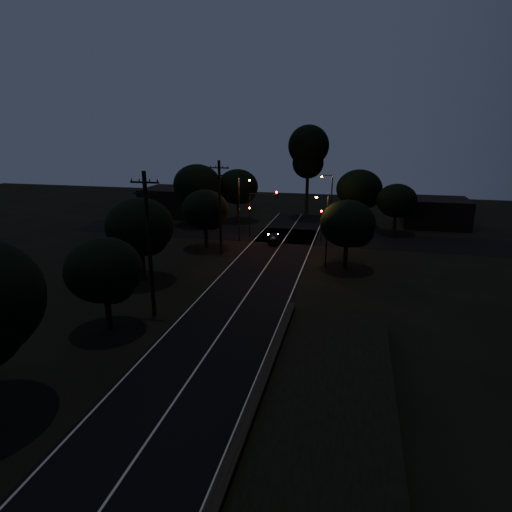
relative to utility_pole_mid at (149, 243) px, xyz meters
The scene contains 23 objects.
ground 17.14m from the utility_pole_mid, 68.20° to the right, with size 160.00×160.00×0.00m, color black.
road_surface 18.13m from the utility_pole_mid, 69.58° to the left, with size 60.00×70.00×0.03m.
retaining_wall 18.95m from the utility_pole_mid, 41.14° to the right, with size 6.93×26.00×1.60m.
utility_pole_mid is the anchor object (origin of this frame).
utility_pole_far 17.00m from the utility_pole_mid, 90.00° to the left, with size 2.20×0.30×10.50m.
tree_left_b 3.85m from the utility_pole_mid, 120.25° to the right, with size 5.31×5.31×6.75m.
tree_left_c 8.13m from the utility_pole_mid, 121.91° to the left, with size 6.20×6.20×7.83m.
tree_left_d 19.07m from the utility_pole_mid, 96.96° to the left, with size 5.50×5.50×6.97m.
tree_far_nw 34.99m from the utility_pole_mid, 94.56° to the left, with size 6.19×6.19×7.84m.
tree_far_w 31.82m from the utility_pole_mid, 104.11° to the left, with size 6.91×6.91×8.81m.
tree_far_ne 38.05m from the utility_pole_mid, 66.41° to the left, with size 6.48×6.48×8.20m.
tree_far_e 37.77m from the utility_pole_mid, 57.67° to the left, with size 5.28×5.28×6.70m.
tree_right_a 20.60m from the utility_pole_mid, 46.36° to the left, with size 5.54×5.54×7.04m.
tall_pine 40.86m from the utility_pole_mid, 80.07° to the left, with size 6.29×6.29×14.30m.
building_left 39.72m from the utility_pole_mid, 110.73° to the left, with size 10.00×8.00×4.40m, color black.
building_right 46.19m from the utility_pole_mid, 55.62° to the left, with size 9.00×7.00×4.00m, color black.
signal_left 25.19m from the utility_pole_mid, 86.79° to the left, with size 0.28×0.35×4.10m.
signal_right 27.30m from the utility_pole_mid, 67.01° to the left, with size 0.28×0.35×4.10m.
signal_mast 25.22m from the utility_pole_mid, 82.96° to the left, with size 3.70×0.35×6.25m.
streetlight_a 23.04m from the utility_pole_mid, 88.27° to the left, with size 1.66×0.26×8.00m.
streetlight_b 31.15m from the utility_pole_mid, 68.70° to the left, with size 1.66×0.26×8.00m.
streetlight_c 19.15m from the utility_pole_mid, 51.74° to the left, with size 1.46×0.26×7.50m.
car 24.20m from the utility_pole_mid, 77.93° to the left, with size 1.50×3.72×1.27m, color black.
Camera 1 is at (8.69, -12.84, 14.00)m, focal length 30.00 mm.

